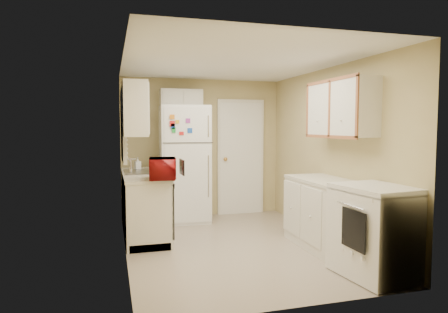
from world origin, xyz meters
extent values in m
plane|color=#B9AA98|center=(0.00, 0.00, 0.00)|extent=(3.80, 3.80, 0.00)
plane|color=white|center=(0.00, 0.00, 2.40)|extent=(3.80, 3.80, 0.00)
plane|color=tan|center=(-1.40, 0.00, 1.20)|extent=(3.80, 3.80, 0.00)
plane|color=tan|center=(1.40, 0.00, 1.20)|extent=(3.80, 3.80, 0.00)
plane|color=tan|center=(0.00, 1.90, 1.20)|extent=(2.80, 2.80, 0.00)
plane|color=tan|center=(0.00, -1.90, 1.20)|extent=(2.80, 2.80, 0.00)
cube|color=silver|center=(-1.10, 0.90, 0.45)|extent=(0.60, 1.80, 0.90)
cube|color=black|center=(-0.81, 0.30, 0.49)|extent=(0.03, 0.58, 0.72)
cube|color=gray|center=(-1.10, 1.05, 0.86)|extent=(0.54, 0.74, 0.16)
imported|color=maroon|center=(-0.92, 0.16, 1.05)|extent=(0.52, 0.32, 0.33)
imported|color=silver|center=(-1.15, 1.47, 1.00)|extent=(0.11, 0.11, 0.19)
cube|color=silver|center=(-1.36, 1.05, 1.60)|extent=(0.10, 0.98, 1.08)
cube|color=silver|center=(-1.25, 0.22, 1.80)|extent=(0.30, 0.45, 0.70)
cube|color=white|center=(-0.38, 1.59, 0.96)|extent=(0.83, 0.80, 1.92)
cube|color=silver|center=(-0.40, 1.75, 2.00)|extent=(0.70, 0.30, 0.40)
cube|color=white|center=(0.70, 1.86, 1.02)|extent=(0.86, 0.06, 2.08)
cube|color=silver|center=(1.10, -0.80, 0.45)|extent=(0.60, 2.00, 0.90)
cube|color=white|center=(1.09, -1.45, 0.49)|extent=(0.73, 0.87, 0.97)
cube|color=silver|center=(1.25, -0.50, 1.80)|extent=(0.30, 1.20, 0.70)
camera|label=1|loc=(-1.55, -4.96, 1.57)|focal=32.00mm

